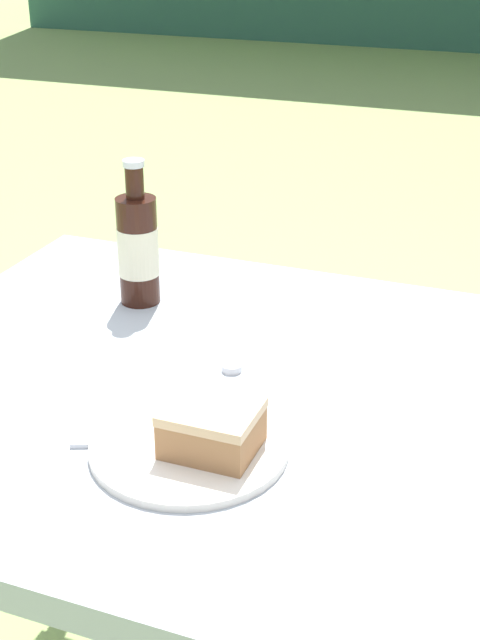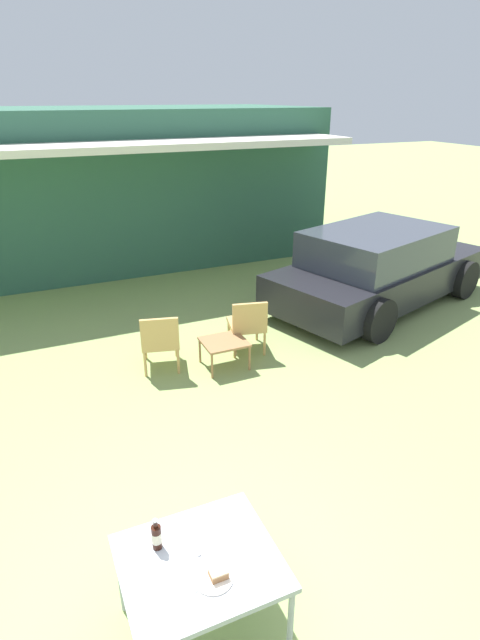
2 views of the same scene
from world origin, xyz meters
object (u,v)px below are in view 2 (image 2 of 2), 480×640
(garden_side_table, at_px, (224,343))
(cola_bottle_near, at_px, (157,537))
(parked_car, at_px, (379,267))
(cake_on_plate, at_px, (216,576))
(wicker_chair_plain, at_px, (248,323))
(patio_table, at_px, (200,567))
(wicker_chair_cushioned, at_px, (160,338))

(garden_side_table, distance_m, cola_bottle_near, 3.63)
(parked_car, bearing_deg, cake_on_plate, -154.17)
(parked_car, relative_size, cola_bottle_near, 19.68)
(wicker_chair_plain, relative_size, cake_on_plate, 3.39)
(garden_side_table, bearing_deg, cake_on_plate, -112.79)
(wicker_chair_plain, bearing_deg, parked_car, -152.23)
(patio_table, bearing_deg, wicker_chair_cushioned, 78.59)
(wicker_chair_cushioned, bearing_deg, garden_side_table, 173.93)
(cola_bottle_near, bearing_deg, garden_side_table, 61.09)
(patio_table, bearing_deg, cake_on_plate, -72.65)
(parked_car, bearing_deg, wicker_chair_cushioned, 172.45)
(parked_car, distance_m, cake_on_plate, 6.58)
(garden_side_table, height_order, patio_table, patio_table)
(wicker_chair_plain, distance_m, cola_bottle_near, 4.07)
(wicker_chair_cushioned, height_order, patio_table, wicker_chair_cushioned)
(parked_car, height_order, cola_bottle_near, parked_car)
(parked_car, bearing_deg, garden_side_table, 179.48)
(wicker_chair_plain, xyz_separation_m, cake_on_plate, (-1.94, -3.78, 0.27))
(parked_car, height_order, wicker_chair_plain, parked_car)
(parked_car, xyz_separation_m, patio_table, (-4.81, -4.38, -0.02))
(garden_side_table, bearing_deg, wicker_chair_cushioned, 160.20)
(garden_side_table, xyz_separation_m, cake_on_plate, (-1.48, -3.52, 0.38))
(garden_side_table, distance_m, patio_table, 3.70)
(garden_side_table, xyz_separation_m, patio_table, (-1.53, -3.36, 0.30))
(wicker_chair_plain, xyz_separation_m, patio_table, (-1.99, -3.62, 0.19))
(garden_side_table, relative_size, cola_bottle_near, 2.48)
(patio_table, xyz_separation_m, cola_bottle_near, (-0.21, 0.21, 0.15))
(cake_on_plate, relative_size, cola_bottle_near, 1.02)
(parked_car, relative_size, garden_side_table, 7.95)
(parked_car, height_order, patio_table, parked_car)
(parked_car, xyz_separation_m, garden_side_table, (-3.29, -1.02, -0.31))
(cola_bottle_near, bearing_deg, patio_table, -43.85)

